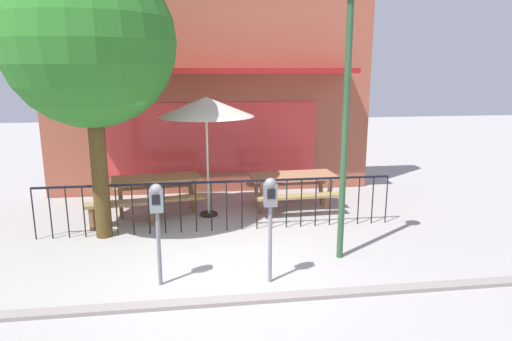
# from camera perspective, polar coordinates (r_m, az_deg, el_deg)

# --- Properties ---
(ground) EXTENTS (40.00, 40.00, 0.00)m
(ground) POSITION_cam_1_polar(r_m,az_deg,el_deg) (7.00, -3.75, -12.68)
(ground) COLOR #9F9B99
(pub_storefront) EXTENTS (7.84, 1.38, 5.22)m
(pub_storefront) POSITION_cam_1_polar(r_m,az_deg,el_deg) (11.05, -5.79, 10.73)
(pub_storefront) COLOR brown
(pub_storefront) RESTS_ON ground
(patio_fence_front) EXTENTS (6.61, 0.04, 0.97)m
(patio_fence_front) POSITION_cam_1_polar(r_m,az_deg,el_deg) (8.43, -4.71, -3.34)
(patio_fence_front) COLOR black
(patio_fence_front) RESTS_ON ground
(picnic_table_left) EXTENTS (1.98, 1.61, 0.79)m
(picnic_table_left) POSITION_cam_1_polar(r_m,az_deg,el_deg) (9.68, -12.44, -1.78)
(picnic_table_left) COLOR #A37E4D
(picnic_table_left) RESTS_ON ground
(picnic_table_right) EXTENTS (1.86, 1.44, 0.79)m
(picnic_table_right) POSITION_cam_1_polar(r_m,az_deg,el_deg) (9.74, 4.61, -1.42)
(picnic_table_right) COLOR #A16F4C
(picnic_table_right) RESTS_ON ground
(patio_umbrella) EXTENTS (1.90, 1.90, 2.45)m
(patio_umbrella) POSITION_cam_1_polar(r_m,az_deg,el_deg) (9.05, -6.31, 7.94)
(patio_umbrella) COLOR black
(patio_umbrella) RESTS_ON ground
(patio_bench) EXTENTS (1.43, 0.49, 0.48)m
(patio_bench) POSITION_cam_1_polar(r_m,az_deg,el_deg) (9.14, -16.49, -4.58)
(patio_bench) COLOR #977E55
(patio_bench) RESTS_ON ground
(parking_meter_near) EXTENTS (0.18, 0.17, 1.54)m
(parking_meter_near) POSITION_cam_1_polar(r_m,az_deg,el_deg) (6.27, 1.82, -4.08)
(parking_meter_near) COLOR gray
(parking_meter_near) RESTS_ON ground
(parking_meter_far) EXTENTS (0.18, 0.17, 1.48)m
(parking_meter_far) POSITION_cam_1_polar(r_m,az_deg,el_deg) (6.34, -12.42, -4.62)
(parking_meter_far) COLOR slate
(parking_meter_far) RESTS_ON ground
(street_tree) EXTENTS (2.88, 2.88, 4.87)m
(street_tree) POSITION_cam_1_polar(r_m,az_deg,el_deg) (8.26, -20.32, 14.91)
(street_tree) COLOR #4E3A19
(street_tree) RESTS_ON ground
(street_lamp) EXTENTS (0.28, 0.28, 4.23)m
(street_lamp) POSITION_cam_1_polar(r_m,az_deg,el_deg) (6.99, 11.43, 10.35)
(street_lamp) COLOR #2B502F
(street_lamp) RESTS_ON ground
(curb_edge) EXTENTS (10.97, 0.20, 0.11)m
(curb_edge) POSITION_cam_1_polar(r_m,az_deg,el_deg) (6.20, -3.11, -16.30)
(curb_edge) COLOR gray
(curb_edge) RESTS_ON ground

